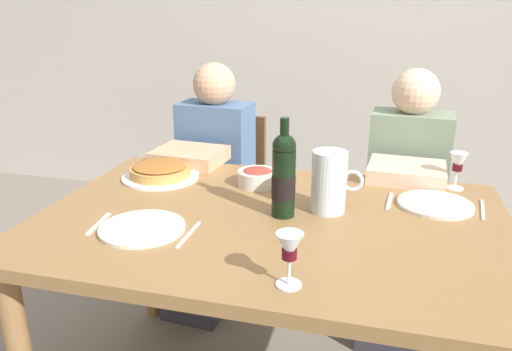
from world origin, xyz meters
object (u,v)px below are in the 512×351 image
Objects in this scene: dinner_plate_right_setting at (435,204)px; wine_bottle at (284,175)px; chair_left at (226,188)px; chair_right at (403,204)px; diner_left at (207,182)px; dining_table at (270,243)px; salad_bowl at (257,176)px; wine_glass_right_diner at (458,164)px; water_pitcher at (329,185)px; dinner_plate_left_setting at (142,228)px; diner_right at (404,199)px; baked_tart at (160,171)px; wine_glass_left_diner at (289,249)px.

wine_bottle is at bearing -156.87° from dinner_plate_right_setting.
chair_right is (0.90, 0.01, 0.00)m from chair_left.
diner_left is at bearing 19.09° from chair_right.
dinner_plate_right_setting is 0.71m from chair_right.
wine_bottle is (0.03, 0.03, 0.23)m from dining_table.
wine_glass_right_diner reaches higher than salad_bowl.
diner_left reaches higher than wine_glass_right_diner.
water_pitcher reaches higher than dinner_plate_right_setting.
wine_glass_right_diner is 0.16× the size of chair_right.
dinner_plate_left_setting is 0.22× the size of diner_right.
chair_right is 0.75× the size of diner_right.
diner_right is (0.89, -0.22, 0.12)m from chair_left.
dining_table is 10.08× the size of salad_bowl.
baked_tart is (-0.51, 0.26, 0.12)m from dining_table.
dinner_plate_right_setting is at bearing -3.91° from salad_bowl.
chair_right reaches higher than dinner_plate_right_setting.
chair_left reaches higher than salad_bowl.
wine_bottle is 0.54m from dinner_plate_right_setting.
chair_left is 0.75× the size of diner_left.
water_pitcher is 0.34m from salad_bowl.
salad_bowl is 0.57× the size of dinner_plate_left_setting.
wine_glass_right_diner is 0.12× the size of diner_left.
dinner_plate_left_setting is 0.30× the size of chair_right.
dining_table is 7.30× the size of water_pitcher.
water_pitcher is at bearing 28.79° from dinner_plate_left_setting.
chair_right is at bearing 95.63° from dinner_plate_right_setting.
dinner_plate_right_setting is at bearing 21.18° from water_pitcher.
water_pitcher is 0.82× the size of dinner_plate_right_setting.
salad_bowl is 1.07× the size of wine_glass_left_diner.
dinner_plate_right_setting is (-0.08, -0.20, -0.09)m from wine_glass_right_diner.
chair_left reaches higher than dining_table.
wine_bottle reaches higher than wine_glass_left_diner.
baked_tart is 1.19m from chair_right.
wine_bottle is at bearing 67.97° from chair_right.
chair_left is 1.00× the size of chair_right.
dining_table is 1.29× the size of diner_right.
diner_left is (-0.02, -0.24, 0.12)m from chair_left.
wine_glass_right_diner is (0.72, 0.15, 0.06)m from salad_bowl.
diner_right reaches higher than dining_table.
chair_left is (-0.09, 1.07, -0.27)m from dinner_plate_left_setting.
salad_bowl is at bearing 123.13° from chair_left.
chair_left is at bearing 119.33° from wine_bottle.
wine_glass_right_diner reaches higher than chair_right.
dinner_plate_right_setting is at bearing -113.04° from wine_glass_right_diner.
dining_table is at bearing 59.87° from diner_right.
chair_left is (-0.62, 0.78, -0.35)m from water_pitcher.
salad_bowl is at bearing 137.74° from diner_left.
wine_glass_left_diner is at bearing 124.59° from diner_left.
dinner_plate_left_setting is (-0.53, -0.29, -0.08)m from water_pitcher.
wine_bottle is at bearing -144.64° from wine_glass_right_diner.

